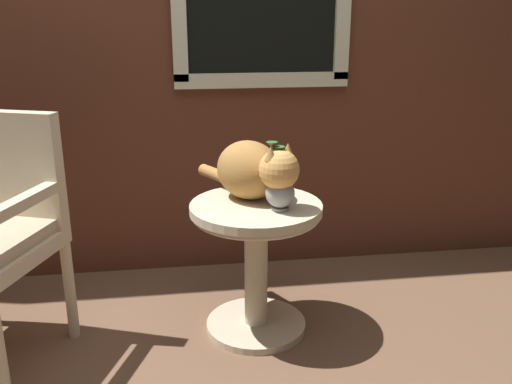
% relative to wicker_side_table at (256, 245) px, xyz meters
% --- Properties ---
extents(ground_plane, '(6.00, 6.00, 0.00)m').
position_rel_wicker_side_table_xyz_m(ground_plane, '(-0.26, -0.17, -0.38)').
color(ground_plane, brown).
extents(back_wall, '(4.00, 0.07, 2.60)m').
position_rel_wicker_side_table_xyz_m(back_wall, '(-0.25, 0.67, 0.93)').
color(back_wall, '#562D1E').
rests_on(back_wall, ground_plane).
extents(wicker_side_table, '(0.53, 0.53, 0.56)m').
position_rel_wicker_side_table_xyz_m(wicker_side_table, '(0.00, 0.00, 0.00)').
color(wicker_side_table, beige).
rests_on(wicker_side_table, ground_plane).
extents(cat, '(0.37, 0.54, 0.26)m').
position_rel_wicker_side_table_xyz_m(cat, '(-0.00, 0.06, 0.31)').
color(cat, '#AD7A3D').
rests_on(cat, wicker_side_table).
extents(pewter_vase_with_ivy, '(0.11, 0.11, 0.27)m').
position_rel_wicker_side_table_xyz_m(pewter_vase_with_ivy, '(0.08, -0.08, 0.26)').
color(pewter_vase_with_ivy, '#99999E').
rests_on(pewter_vase_with_ivy, wicker_side_table).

